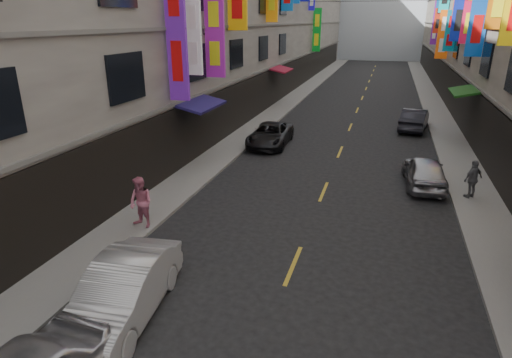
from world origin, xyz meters
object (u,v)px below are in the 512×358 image
Objects in this scene: car_left_mid at (122,292)px; pedestrian_rfar at (473,179)px; car_left_far at (270,135)px; scooter_far_right at (412,173)px; car_right_mid at (424,171)px; car_right_far at (414,119)px; pedestrian_lfar at (141,203)px.

pedestrian_rfar reaches higher than car_left_mid.
car_left_mid is 15.65m from car_left_far.
scooter_far_right is 0.45× the size of car_right_mid.
car_right_mid is (7.40, 11.37, -0.05)m from car_left_mid.
car_right_mid is (0.48, -0.28, 0.22)m from scooter_far_right.
pedestrian_rfar is (2.18, -1.37, 0.45)m from scooter_far_right.
scooter_far_right is 13.54m from car_left_mid.
car_right_mid is at bearing -29.84° from car_left_far.
scooter_far_right is at bearing -33.59° from car_right_mid.
scooter_far_right is at bearing 95.69° from car_right_far.
pedestrian_rfar is at bearing 143.38° from car_right_mid.
pedestrian_lfar is (-9.40, -17.66, 0.30)m from car_right_far.
pedestrian_rfar reaches higher than car_right_mid.
car_left_mid reaches higher than car_left_far.
pedestrian_rfar is at bearing 106.73° from car_right_far.
car_left_mid is (-6.92, -11.64, 0.27)m from scooter_far_right.
car_left_far is at bearing 98.26° from pedestrian_lfar.
pedestrian_lfar is 1.15× the size of pedestrian_rfar.
pedestrian_lfar reaches higher than scooter_far_right.
pedestrian_rfar is at bearing 128.56° from scooter_far_right.
pedestrian_rfar is (11.10, 6.07, -0.11)m from pedestrian_lfar.
car_left_mid is 4.67m from pedestrian_lfar.
car_right_mid is 2.03m from pedestrian_rfar.
car_left_mid is 23.09m from car_right_far.
car_left_mid is at bearing -89.55° from car_left_far.
car_right_far is 2.40× the size of pedestrian_lfar.
car_left_mid is at bearing 39.94° from scooter_far_right.
car_right_far is (8.00, 6.23, 0.08)m from car_left_far.
car_left_mid is at bearing 7.56° from pedestrian_rfar.
car_left_far is (-7.52, 4.00, 0.17)m from scooter_far_right.
car_right_far reaches higher than car_right_mid.
car_left_far is at bearing -47.33° from scooter_far_right.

